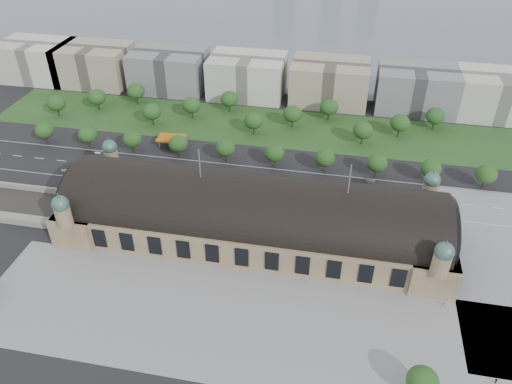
% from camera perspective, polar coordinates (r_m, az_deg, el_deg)
% --- Properties ---
extents(ground, '(900.00, 900.00, 0.00)m').
position_cam_1_polar(ground, '(200.19, -0.37, -5.00)').
color(ground, black).
rests_on(ground, ground).
extents(station, '(150.00, 48.40, 44.30)m').
position_cam_1_polar(station, '(193.73, -0.38, -2.68)').
color(station, tan).
rests_on(station, ground).
extents(track_cutting, '(70.00, 24.00, 3.10)m').
position_cam_1_polar(track_cutting, '(240.91, -27.09, -1.44)').
color(track_cutting, black).
rests_on(track_cutting, ground).
extents(plaza_south, '(190.00, 48.00, 0.12)m').
position_cam_1_polar(plaza_south, '(168.25, 0.05, -14.95)').
color(plaza_south, gray).
rests_on(plaza_south, ground).
extents(road_slab, '(260.00, 26.00, 0.10)m').
position_cam_1_polar(road_slab, '(233.53, -3.36, 1.53)').
color(road_slab, black).
rests_on(road_slab, ground).
extents(grass_belt, '(300.00, 45.00, 0.10)m').
position_cam_1_polar(grass_belt, '(278.86, 0.36, 7.57)').
color(grass_belt, '#25481C').
rests_on(grass_belt, ground).
extents(petrol_station, '(14.00, 13.00, 5.05)m').
position_cam_1_polar(petrol_station, '(263.36, -9.17, 6.05)').
color(petrol_station, '#C45D0B').
rests_on(petrol_station, ground).
extents(lake, '(700.00, 320.00, 0.08)m').
position_cam_1_polar(lake, '(467.19, 7.22, 18.85)').
color(lake, slate).
rests_on(lake, ground).
extents(office_0, '(45.00, 32.00, 24.00)m').
position_cam_1_polar(office_0, '(366.00, -23.67, 13.62)').
color(office_0, silver).
rests_on(office_0, ground).
extents(office_1, '(45.00, 32.00, 24.00)m').
position_cam_1_polar(office_1, '(345.72, -17.95, 13.69)').
color(office_1, tan).
rests_on(office_1, ground).
extents(office_2, '(45.00, 32.00, 24.00)m').
position_cam_1_polar(office_2, '(325.54, -9.91, 13.56)').
color(office_2, gray).
rests_on(office_2, ground).
extents(office_3, '(45.00, 32.00, 24.00)m').
position_cam_1_polar(office_3, '(312.14, -1.01, 13.11)').
color(office_3, silver).
rests_on(office_3, ground).
extents(office_4, '(45.00, 32.00, 24.00)m').
position_cam_1_polar(office_4, '(306.41, 8.40, 12.31)').
color(office_4, tan).
rests_on(office_4, ground).
extents(office_5, '(45.00, 32.00, 24.00)m').
position_cam_1_polar(office_5, '(308.78, 17.84, 11.17)').
color(office_5, gray).
rests_on(office_5, ground).
extents(office_6, '(45.00, 32.00, 24.00)m').
position_cam_1_polar(office_6, '(317.69, 25.96, 9.95)').
color(office_6, silver).
rests_on(office_6, ground).
extents(tree_row_0, '(9.60, 9.60, 11.52)m').
position_cam_1_polar(tree_row_0, '(280.41, -23.02, 6.50)').
color(tree_row_0, '#2D2116').
rests_on(tree_row_0, ground).
extents(tree_row_1, '(9.60, 9.60, 11.52)m').
position_cam_1_polar(tree_row_1, '(268.30, -18.68, 6.23)').
color(tree_row_1, '#2D2116').
rests_on(tree_row_1, ground).
extents(tree_row_2, '(9.60, 9.60, 11.52)m').
position_cam_1_polar(tree_row_2, '(257.86, -13.95, 5.89)').
color(tree_row_2, '#2D2116').
rests_on(tree_row_2, ground).
extents(tree_row_3, '(9.60, 9.60, 11.52)m').
position_cam_1_polar(tree_row_3, '(249.30, -8.88, 5.49)').
color(tree_row_3, '#2D2116').
rests_on(tree_row_3, ground).
extents(tree_row_4, '(9.60, 9.60, 11.52)m').
position_cam_1_polar(tree_row_4, '(242.82, -3.49, 5.01)').
color(tree_row_4, '#2D2116').
rests_on(tree_row_4, ground).
extents(tree_row_5, '(9.60, 9.60, 11.52)m').
position_cam_1_polar(tree_row_5, '(238.59, 2.13, 4.47)').
color(tree_row_5, '#2D2116').
rests_on(tree_row_5, ground).
extents(tree_row_6, '(9.60, 9.60, 11.52)m').
position_cam_1_polar(tree_row_6, '(236.72, 7.88, 3.86)').
color(tree_row_6, '#2D2116').
rests_on(tree_row_6, ground).
extents(tree_row_7, '(9.60, 9.60, 11.52)m').
position_cam_1_polar(tree_row_7, '(237.29, 13.66, 3.21)').
color(tree_row_7, '#2D2116').
rests_on(tree_row_7, ground).
extents(tree_row_8, '(9.60, 9.60, 11.52)m').
position_cam_1_polar(tree_row_8, '(240.26, 19.35, 2.55)').
color(tree_row_8, '#2D2116').
rests_on(tree_row_8, ground).
extents(tree_row_9, '(9.60, 9.60, 11.52)m').
position_cam_1_polar(tree_row_9, '(245.55, 24.83, 1.87)').
color(tree_row_9, '#2D2116').
rests_on(tree_row_9, ground).
extents(tree_belt_0, '(10.40, 10.40, 12.48)m').
position_cam_1_polar(tree_belt_0, '(307.68, -21.87, 9.41)').
color(tree_belt_0, '#2D2116').
rests_on(tree_belt_0, ground).
extents(tree_belt_1, '(10.40, 10.40, 12.48)m').
position_cam_1_polar(tree_belt_1, '(307.68, -17.72, 10.30)').
color(tree_belt_1, '#2D2116').
rests_on(tree_belt_1, ground).
extents(tree_belt_2, '(10.40, 10.40, 12.48)m').
position_cam_1_polar(tree_belt_2, '(309.31, -13.56, 11.13)').
color(tree_belt_2, '#2D2116').
rests_on(tree_belt_2, ground).
extents(tree_belt_3, '(10.40, 10.40, 12.48)m').
position_cam_1_polar(tree_belt_3, '(282.18, -11.82, 8.98)').
color(tree_belt_3, '#2D2116').
rests_on(tree_belt_3, ground).
extents(tree_belt_4, '(10.40, 10.40, 12.48)m').
position_cam_1_polar(tree_belt_4, '(285.99, -7.37, 9.81)').
color(tree_belt_4, '#2D2116').
rests_on(tree_belt_4, ground).
extents(tree_belt_5, '(10.40, 10.40, 12.48)m').
position_cam_1_polar(tree_belt_5, '(291.49, -3.05, 10.56)').
color(tree_belt_5, '#2D2116').
rests_on(tree_belt_5, ground).
extents(tree_belt_6, '(10.40, 10.40, 12.48)m').
position_cam_1_polar(tree_belt_6, '(266.61, -0.25, 8.15)').
color(tree_belt_6, '#2D2116').
rests_on(tree_belt_6, ground).
extents(tree_belt_7, '(10.40, 10.40, 12.48)m').
position_cam_1_polar(tree_belt_7, '(274.61, 4.18, 8.90)').
color(tree_belt_7, '#2D2116').
rests_on(tree_belt_7, ground).
extents(tree_belt_8, '(10.40, 10.40, 12.48)m').
position_cam_1_polar(tree_belt_8, '(284.17, 8.36, 9.56)').
color(tree_belt_8, '#2D2116').
rests_on(tree_belt_8, ground).
extents(tree_belt_9, '(10.40, 10.40, 12.48)m').
position_cam_1_polar(tree_belt_9, '(262.75, 12.13, 6.89)').
color(tree_belt_9, '#2D2116').
rests_on(tree_belt_9, ground).
extents(tree_belt_10, '(10.40, 10.40, 12.48)m').
position_cam_1_polar(tree_belt_10, '(274.83, 16.14, 7.57)').
color(tree_belt_10, '#2D2116').
rests_on(tree_belt_10, ground).
extents(tree_belt_11, '(10.40, 10.40, 12.48)m').
position_cam_1_polar(tree_belt_11, '(288.17, 19.81, 8.16)').
color(tree_belt_11, '#2D2116').
rests_on(tree_belt_11, ground).
extents(tree_plaza_s, '(9.00, 9.00, 10.64)m').
position_cam_1_polar(tree_plaza_s, '(154.65, 18.50, -19.80)').
color(tree_plaza_s, '#2D2116').
rests_on(tree_plaza_s, ground).
extents(traffic_car_0, '(3.92, 1.74, 1.31)m').
position_cam_1_polar(traffic_car_0, '(254.88, -21.01, 2.32)').
color(traffic_car_0, silver).
rests_on(traffic_car_0, ground).
extents(traffic_car_1, '(4.89, 2.16, 1.56)m').
position_cam_1_polar(traffic_car_1, '(252.33, -14.05, 3.44)').
color(traffic_car_1, '#95989D').
rests_on(traffic_car_1, ground).
extents(traffic_car_2, '(5.68, 2.93, 1.53)m').
position_cam_1_polar(traffic_car_2, '(234.95, -10.91, 1.33)').
color(traffic_car_2, black).
rests_on(traffic_car_2, ground).
extents(traffic_car_5, '(4.97, 2.02, 1.60)m').
position_cam_1_polar(traffic_car_5, '(236.47, 12.90, 1.30)').
color(traffic_car_5, '#53545A').
rests_on(traffic_car_5, ground).
extents(traffic_car_6, '(4.64, 2.14, 1.29)m').
position_cam_1_polar(traffic_car_6, '(229.75, 16.84, -0.56)').
color(traffic_car_6, silver).
rests_on(traffic_car_6, ground).
extents(parked_car_0, '(4.60, 3.88, 1.49)m').
position_cam_1_polar(parked_car_0, '(235.80, -16.02, 0.63)').
color(parked_car_0, black).
rests_on(parked_car_0, ground).
extents(parked_car_1, '(5.61, 4.40, 1.42)m').
position_cam_1_polar(parked_car_1, '(241.78, -17.15, 1.33)').
color(parked_car_1, maroon).
rests_on(parked_car_1, ground).
extents(parked_car_2, '(5.93, 4.49, 1.60)m').
position_cam_1_polar(parked_car_2, '(232.06, -13.99, 0.41)').
color(parked_car_2, '#171D42').
rests_on(parked_car_2, ground).
extents(parked_car_3, '(4.10, 3.71, 1.35)m').
position_cam_1_polar(parked_car_3, '(237.75, -15.17, 1.08)').
color(parked_car_3, '#58595F').
rests_on(parked_car_3, ground).
extents(parked_car_4, '(4.85, 3.29, 1.51)m').
position_cam_1_polar(parked_car_4, '(224.61, -6.03, 0.08)').
color(parked_car_4, silver).
rests_on(parked_car_4, ground).
extents(parked_car_5, '(5.44, 4.22, 1.37)m').
position_cam_1_polar(parked_car_5, '(225.90, -9.24, -0.01)').
color(parked_car_5, '#919499').
rests_on(parked_car_5, ground).
extents(parked_car_6, '(5.82, 4.25, 1.57)m').
position_cam_1_polar(parked_car_6, '(219.17, -3.91, -0.77)').
color(parked_car_6, black).
rests_on(parked_car_6, ground).
extents(bus_west, '(13.37, 4.27, 3.66)m').
position_cam_1_polar(bus_west, '(219.39, 2.43, -0.34)').
color(bus_west, red).
rests_on(bus_west, ground).
extents(bus_mid, '(11.14, 3.33, 3.06)m').
position_cam_1_polar(bus_mid, '(222.33, 7.15, -0.17)').
color(bus_mid, beige).
rests_on(bus_mid, ground).
extents(bus_east, '(11.25, 3.04, 3.11)m').
position_cam_1_polar(bus_east, '(219.44, 4.24, -0.49)').
color(bus_east, silver).
rests_on(bus_east, ground).
extents(pedestrian_0, '(0.85, 0.57, 1.61)m').
position_cam_1_polar(pedestrian_0, '(184.19, 20.64, -11.95)').
color(pedestrian_0, gray).
rests_on(pedestrian_0, ground).
extents(pedestrian_4, '(1.34, 1.08, 1.92)m').
position_cam_1_polar(pedestrian_4, '(169.51, 25.70, -18.91)').
color(pedestrian_4, gray).
rests_on(pedestrian_4, ground).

